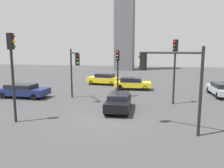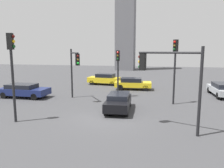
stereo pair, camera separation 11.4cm
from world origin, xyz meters
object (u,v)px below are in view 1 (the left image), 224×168
car_4 (104,79)px  traffic_light_4 (12,62)px  traffic_light_2 (169,72)px  car_0 (119,101)px  traffic_light_1 (74,65)px  car_2 (223,89)px  car_3 (132,83)px  traffic_light_0 (175,60)px  car_1 (23,90)px  traffic_light_3 (118,65)px

car_4 → traffic_light_4: bearing=89.5°
traffic_light_2 → car_0: size_ratio=1.13×
traffic_light_1 → traffic_light_2: 10.06m
car_2 → car_3: bearing=75.9°
traffic_light_0 → car_4: bearing=-103.5°
traffic_light_0 → car_2: size_ratio=1.14×
traffic_light_1 → car_0: (4.56, -2.55, -2.57)m
traffic_light_0 → traffic_light_4: traffic_light_4 is taller
car_4 → car_1: bearing=64.8°
traffic_light_0 → traffic_light_3: traffic_light_0 is taller
car_0 → traffic_light_1: bearing=-123.0°
car_0 → car_4: (-4.28, 12.27, 0.08)m
traffic_light_3 → car_2: 10.98m
traffic_light_1 → car_0: 5.83m
traffic_light_4 → car_1: (-4.02, 6.71, -3.17)m
traffic_light_1 → traffic_light_4: size_ratio=0.84×
traffic_light_4 → car_4: 16.72m
traffic_light_0 → traffic_light_4: 12.41m
traffic_light_1 → traffic_light_0: bearing=57.9°
car_1 → car_4: 11.21m
traffic_light_2 → car_3: (-3.57, 12.81, -2.63)m
traffic_light_0 → traffic_light_4: bearing=-21.3°
car_1 → car_2: size_ratio=1.00×
car_4 → traffic_light_2: bearing=121.8°
traffic_light_2 → car_3: bearing=-54.3°
car_0 → car_2: car_2 is taller
car_1 → car_4: (5.72, 9.64, 0.07)m
traffic_light_4 → car_2: traffic_light_4 is taller
car_1 → car_4: size_ratio=1.10×
traffic_light_4 → traffic_light_1: bearing=66.3°
traffic_light_2 → car_4: traffic_light_2 is taller
traffic_light_0 → traffic_light_3: size_ratio=1.19×
car_2 → car_4: (-13.66, 4.82, 0.06)m
traffic_light_1 → car_4: (0.28, 9.72, -2.49)m
traffic_light_0 → car_3: size_ratio=1.25×
car_1 → traffic_light_1: bearing=-1.4°
traffic_light_3 → car_3: (0.88, 4.69, -2.49)m
traffic_light_4 → car_0: traffic_light_4 is taller
traffic_light_3 → traffic_light_4: (-5.03, -8.73, 0.66)m
traffic_light_0 → traffic_light_1: traffic_light_0 is taller
traffic_light_4 → car_4: size_ratio=1.29×
car_1 → car_3: 11.99m
traffic_light_3 → car_4: traffic_light_3 is taller
traffic_light_1 → car_2: traffic_light_1 is taller
car_1 → car_2: (19.38, 4.81, 0.01)m
traffic_light_1 → car_3: (4.50, 6.80, -2.54)m
traffic_light_0 → car_1: 14.56m
car_2 → car_4: bearing=67.8°
traffic_light_1 → traffic_light_4: traffic_light_4 is taller
traffic_light_1 → car_3: traffic_light_1 is taller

